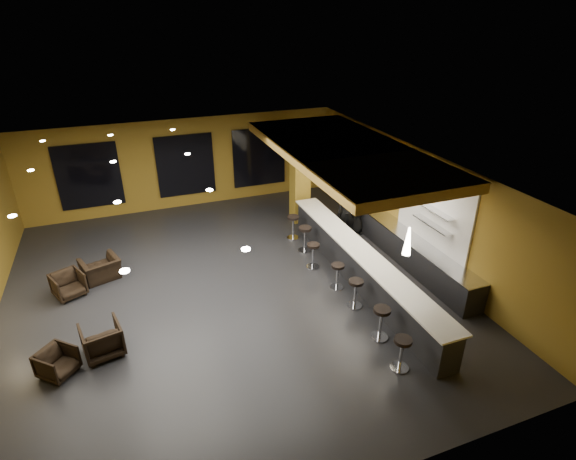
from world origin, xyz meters
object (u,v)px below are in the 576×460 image
object	(u,v)px
pendant_2	(319,174)
bar_stool_4	(313,252)
staff_b	(358,208)
bar_stool_1	(381,319)
staff_a	(346,214)
bar_stool_0	(402,350)
bar_stool_6	(293,224)
armchair_c	(68,285)
armchair_d	(101,269)
pendant_1	(356,202)
pendant_0	(408,241)
armchair_b	(102,340)
prep_counter	(408,250)
bar_counter	(360,267)
column	(300,176)
bar_stool_5	(305,236)
bar_stool_2	(356,290)
armchair_a	(57,363)
staff_c	(357,213)
bar_stool_3	(337,273)

from	to	relation	value
pendant_2	bar_stool_4	distance (m)	2.69
staff_b	bar_stool_1	distance (m)	5.75
staff_a	bar_stool_4	distance (m)	2.41
bar_stool_0	bar_stool_6	xyz separation A→B (m)	(0.09, 6.70, 0.01)
pendant_2	bar_stool_0	bearing A→B (deg)	-97.67
armchair_c	armchair_d	bearing A→B (deg)	11.71
pendant_1	bar_stool_6	world-z (taller)	pendant_1
pendant_0	armchair_b	xyz separation A→B (m)	(-7.00, 1.45, -1.96)
pendant_0	prep_counter	bearing A→B (deg)	51.34
prep_counter	staff_a	size ratio (longest dim) A/B	3.44
armchair_b	bar_stool_6	bearing A→B (deg)	-159.93
bar_counter	staff_b	distance (m)	3.32
column	bar_stool_5	xyz separation A→B (m)	(-0.76, -2.31, -1.19)
pendant_2	armchair_d	world-z (taller)	pendant_2
bar_stool_2	staff_b	bearing A→B (deg)	60.69
armchair_a	armchair_d	bearing A→B (deg)	29.27
pendant_0	bar_stool_5	bearing A→B (deg)	100.02
bar_counter	staff_c	distance (m)	3.22
bar_stool_0	bar_stool_1	xyz separation A→B (m)	(0.13, 1.06, 0.02)
armchair_d	bar_stool_1	bearing A→B (deg)	122.14
staff_c	bar_stool_2	distance (m)	4.42
armchair_d	bar_stool_3	bearing A→B (deg)	137.12
prep_counter	pendant_1	xyz separation A→B (m)	(-2.00, 0.00, 1.92)
armchair_d	bar_stool_4	bearing A→B (deg)	147.02
pendant_0	bar_stool_1	distance (m)	1.98
pendant_0	armchair_c	xyz separation A→B (m)	(-7.85, 4.27, -2.00)
prep_counter	pendant_0	distance (m)	3.73
bar_stool_0	bar_stool_2	xyz separation A→B (m)	(0.17, 2.41, -0.01)
bar_stool_1	bar_stool_6	xyz separation A→B (m)	(-0.04, 5.64, -0.01)
pendant_2	staff_c	distance (m)	2.14
pendant_1	staff_b	size ratio (longest dim) A/B	0.38
bar_stool_1	pendant_2	bearing A→B (deg)	82.14
bar_stool_6	column	bearing A→B (deg)	59.40
bar_stool_3	bar_stool_4	distance (m)	1.30
armchair_c	bar_stool_0	distance (m)	9.01
staff_b	armchair_d	xyz separation A→B (m)	(-8.53, -0.05, -0.58)
column	staff_c	world-z (taller)	column
staff_b	bar_stool_1	world-z (taller)	staff_b
bar_stool_0	armchair_a	bearing A→B (deg)	160.42
pendant_2	column	bearing A→B (deg)	90.00
bar_stool_1	bar_stool_2	bearing A→B (deg)	87.98
prep_counter	armchair_d	size ratio (longest dim) A/B	5.88
bar_counter	armchair_d	xyz separation A→B (m)	(-7.02, 2.88, -0.17)
bar_stool_6	bar_counter	bearing A→B (deg)	-76.70
bar_stool_3	bar_stool_5	world-z (taller)	bar_stool_5
pendant_1	bar_stool_4	world-z (taller)	pendant_1
pendant_0	pendant_2	world-z (taller)	same
bar_counter	armchair_b	xyz separation A→B (m)	(-7.00, -0.55, -0.11)
bar_counter	bar_stool_1	size ratio (longest dim) A/B	9.32
bar_counter	staff_c	size ratio (longest dim) A/B	5.15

